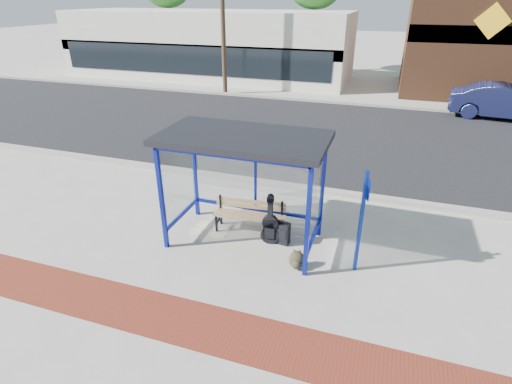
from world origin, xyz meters
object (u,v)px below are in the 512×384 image
(bench, at_px, (250,213))
(parked_car, at_px, (505,102))
(suitcase, at_px, (282,233))
(backpack, at_px, (297,260))
(guitar_bag, at_px, (270,227))

(bench, height_order, parked_car, parked_car)
(suitcase, xyz_separation_m, parked_car, (6.52, 12.49, 0.48))
(bench, relative_size, parked_car, 0.37)
(suitcase, relative_size, backpack, 1.46)
(bench, relative_size, guitar_bag, 1.49)
(bench, bearing_deg, suitcase, -24.75)
(backpack, bearing_deg, parked_car, 53.94)
(bench, xyz_separation_m, parked_car, (7.37, 12.20, 0.30))
(guitar_bag, bearing_deg, parked_car, 54.84)
(suitcase, bearing_deg, backpack, -48.67)
(guitar_bag, relative_size, parked_car, 0.25)
(suitcase, distance_m, parked_car, 14.10)
(guitar_bag, bearing_deg, backpack, -49.10)
(backpack, height_order, parked_car, parked_car)
(guitar_bag, height_order, suitcase, guitar_bag)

